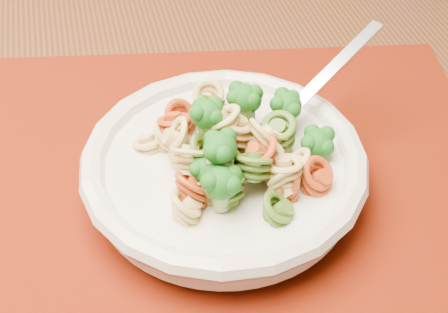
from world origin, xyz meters
TOP-DOWN VIEW (x-y plane):
  - dining_table at (0.43, -0.36)m, footprint 1.58×1.30m
  - placemat at (0.40, -0.44)m, footprint 0.61×0.57m
  - pasta_bowl at (0.39, -0.46)m, footprint 0.23×0.23m
  - pasta_broccoli_heap at (0.39, -0.46)m, footprint 0.20×0.20m
  - fork at (0.44, -0.46)m, footprint 0.18×0.05m

SIDE VIEW (x-z plane):
  - dining_table at x=0.43m, z-range 0.28..1.05m
  - placemat at x=0.40m, z-range 0.78..0.78m
  - pasta_bowl at x=0.39m, z-range 0.79..0.83m
  - fork at x=0.44m, z-range 0.79..0.86m
  - pasta_broccoli_heap at x=0.39m, z-range 0.79..0.86m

